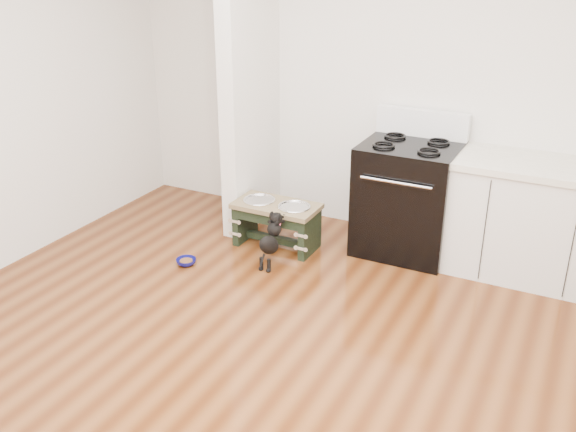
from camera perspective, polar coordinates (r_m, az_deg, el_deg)
The scene contains 8 objects.
ground at distance 3.89m, azimuth -3.43°, elevation -14.94°, with size 5.00×5.00×0.00m, color #49220D.
room_shell at distance 3.16m, azimuth -4.14°, elevation 8.78°, with size 5.00×5.00×5.00m.
partition_wall at distance 5.56m, azimuth -3.41°, elevation 12.38°, with size 0.15×0.80×2.70m, color silver.
oven_range at distance 5.32m, azimuth 10.56°, elevation 1.69°, with size 0.76×0.69×1.14m.
cabinet_run at distance 5.19m, azimuth 20.96°, elevation -0.40°, with size 1.24×0.64×0.91m.
dog_feeder at distance 5.37m, azimuth -1.05°, elevation -0.03°, with size 0.71×0.38×0.40m.
puppy at distance 5.07m, azimuth -1.51°, elevation -2.01°, with size 0.12×0.36×0.43m.
floor_bowl at distance 5.23m, azimuth -9.04°, elevation -4.04°, with size 0.20×0.20×0.05m.
Camera 1 is at (1.58, -2.61, 2.42)m, focal length 40.00 mm.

